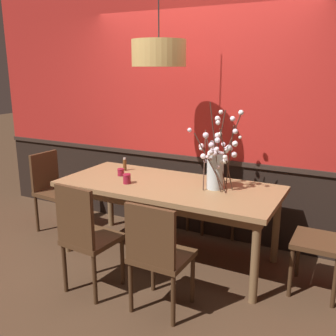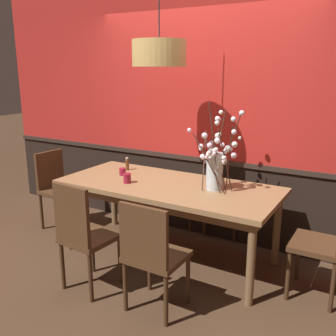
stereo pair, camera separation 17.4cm
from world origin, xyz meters
The scene contains 14 objects.
ground_plane centered at (0.00, 0.00, 0.00)m, with size 24.00×24.00×0.00m, color #4C3321.
back_wall centered at (0.00, 0.74, 1.48)m, with size 5.77×0.14×2.99m.
dining_table centered at (0.00, 0.00, 0.70)m, with size 2.17×0.96×0.78m.
chair_near_side_right centered at (0.36, -0.87, 0.52)m, with size 0.44×0.41×0.93m.
chair_far_side_right centered at (0.27, 0.91, 0.50)m, with size 0.45×0.47×0.89m.
chair_far_side_left centered at (-0.28, 0.92, 0.52)m, with size 0.45×0.42×0.92m.
chair_near_side_left centered at (-0.31, -0.90, 0.54)m, with size 0.44×0.45×0.98m.
chair_head_west_end centered at (-1.54, 0.00, 0.52)m, with size 0.46×0.44×0.93m.
chair_head_east_end centered at (1.49, 0.02, 0.52)m, with size 0.41×0.43×0.90m.
vase_with_blossoms centered at (0.47, 0.08, 1.02)m, with size 0.50×0.54×0.82m.
candle_holder_nearer_center centered at (-0.37, -0.17, 0.83)m, with size 0.08×0.08×0.10m.
candle_holder_nearer_edge centered at (-0.58, 0.04, 0.82)m, with size 0.08×0.08×0.08m.
condiment_bottle centered at (-0.66, 0.23, 0.85)m, with size 0.04×0.04×0.14m.
pendant_lamp centered at (-0.11, 0.03, 2.02)m, with size 0.50×0.50×1.09m.
Camera 1 is at (1.67, -3.21, 1.89)m, focal length 41.01 mm.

